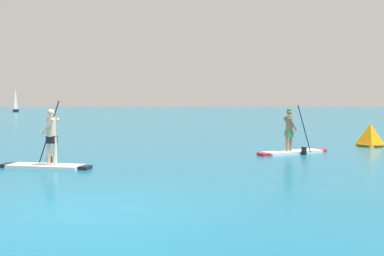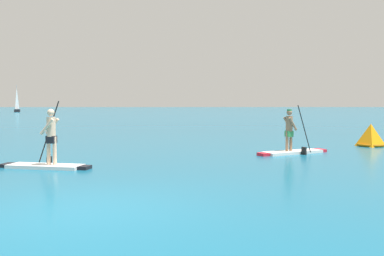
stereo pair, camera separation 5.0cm
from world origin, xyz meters
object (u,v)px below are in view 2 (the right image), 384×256
paddleboarder_far_right (292,145)px  sailboat_left_horizon (17,108)px  race_marker_buoy (371,136)px  paddleboarder_mid_center (47,155)px

paddleboarder_far_right → sailboat_left_horizon: sailboat_left_horizon is taller
paddleboarder_far_right → race_marker_buoy: (4.33, 2.67, 0.10)m
race_marker_buoy → sailboat_left_horizon: bearing=120.4°
paddleboarder_far_right → sailboat_left_horizon: 90.61m
paddleboarder_mid_center → race_marker_buoy: 13.95m
paddleboarder_mid_center → paddleboarder_far_right: size_ratio=0.95×
paddleboarder_mid_center → race_marker_buoy: bearing=-141.7°
sailboat_left_horizon → paddleboarder_far_right: bearing=-172.2°
race_marker_buoy → paddleboarder_far_right: bearing=-148.4°
paddleboarder_mid_center → paddleboarder_far_right: bearing=-145.4°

